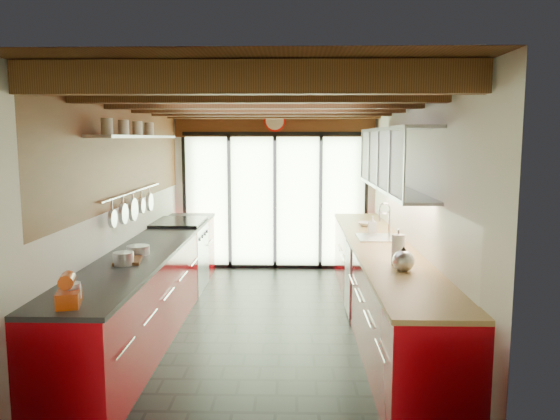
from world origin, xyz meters
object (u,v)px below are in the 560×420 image
object	(u,v)px
paper_towel	(398,250)
soap_bottle	(372,224)
bowl	(367,224)
kettle	(403,260)
stand_mixer	(69,292)

from	to	relation	value
paper_towel	soap_bottle	size ratio (longest dim) A/B	1.54
soap_bottle	bowl	world-z (taller)	soap_bottle
kettle	bowl	size ratio (longest dim) A/B	1.17
stand_mixer	kettle	xyz separation A→B (m)	(2.54, 1.06, 0.01)
kettle	soap_bottle	bearing A→B (deg)	90.00
bowl	stand_mixer	bearing A→B (deg)	-125.88
stand_mixer	bowl	size ratio (longest dim) A/B	1.25
soap_bottle	bowl	size ratio (longest dim) A/B	0.92
stand_mixer	paper_towel	bearing A→B (deg)	27.39
paper_towel	soap_bottle	distance (m)	1.68
kettle	paper_towel	size ratio (longest dim) A/B	0.83
paper_towel	stand_mixer	bearing A→B (deg)	-152.61
bowl	soap_bottle	bearing A→B (deg)	-90.00
bowl	paper_towel	bearing A→B (deg)	-90.00
kettle	paper_towel	xyz separation A→B (m)	(-0.00, 0.25, 0.04)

